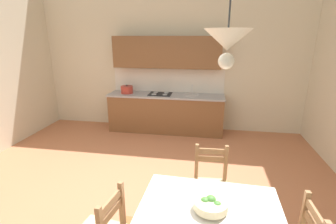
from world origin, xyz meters
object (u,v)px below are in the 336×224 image
Objects in this scene: kitchen_cabinetry at (166,96)px; dining_chair_kitchen_side at (211,186)px; pendant_lamp at (228,41)px; fruit_bowl at (211,204)px.

kitchen_cabinetry is 2.89× the size of dining_chair_kitchen_side.
pendant_lamp reaches higher than kitchen_cabinetry.
kitchen_cabinetry is 4.17m from pendant_lamp.
dining_chair_kitchen_side is 1.16× the size of pendant_lamp.
fruit_bowl is at bearing -74.18° from kitchen_cabinetry.
pendant_lamp is (0.04, -0.11, 1.36)m from fruit_bowl.
kitchen_cabinetry reaches higher than fruit_bowl.
kitchen_cabinetry reaches higher than dining_chair_kitchen_side.
dining_chair_kitchen_side is 1.97m from pendant_lamp.
kitchen_cabinetry is at bearing 105.82° from fruit_bowl.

